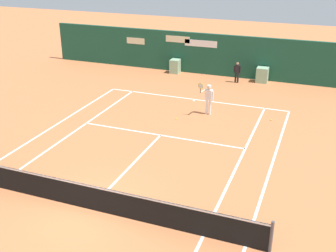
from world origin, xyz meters
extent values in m
plane|color=#C67042|center=(0.00, 0.00, 0.00)|extent=(80.00, 80.00, 0.00)
cube|color=white|center=(0.00, 11.70, 0.00)|extent=(10.60, 0.10, 0.01)
cube|color=white|center=(4.00, 0.00, 0.00)|extent=(0.10, 23.40, 0.01)
cube|color=white|center=(5.30, 0.00, 0.00)|extent=(0.10, 23.40, 0.01)
cube|color=white|center=(0.00, 6.40, 0.00)|extent=(8.00, 0.10, 0.01)
cube|color=white|center=(0.00, 3.20, 0.00)|extent=(0.10, 6.40, 0.01)
cube|color=white|center=(0.00, 11.55, 0.00)|extent=(0.10, 0.24, 0.01)
cylinder|color=#4C4C51|center=(6.00, 0.00, 0.53)|extent=(0.10, 0.10, 1.07)
cube|color=black|center=(0.00, 0.00, 0.47)|extent=(12.00, 0.03, 0.95)
cube|color=white|center=(0.00, 0.00, 0.92)|extent=(12.00, 0.04, 0.06)
cube|color=#194C38|center=(0.00, 17.00, 1.39)|extent=(25.00, 0.24, 2.79)
cube|color=white|center=(-1.28, 16.86, 2.11)|extent=(2.27, 0.02, 0.44)
cube|color=beige|center=(-2.94, 16.86, 2.28)|extent=(1.74, 0.02, 0.44)
cube|color=beige|center=(-6.13, 16.86, 1.92)|extent=(1.39, 0.02, 0.44)
cube|color=#8CB793|center=(-2.96, 16.45, 0.48)|extent=(0.62, 0.70, 0.95)
cube|color=#8CB793|center=(3.05, 16.45, 0.49)|extent=(0.73, 0.70, 0.97)
cylinder|color=white|center=(1.43, 9.76, 0.40)|extent=(0.13, 0.13, 0.80)
cylinder|color=white|center=(1.26, 9.79, 0.40)|extent=(0.13, 0.13, 0.80)
cube|color=white|center=(1.35, 9.78, 1.09)|extent=(0.39, 0.26, 0.56)
sphere|color=beige|center=(1.35, 9.78, 1.48)|extent=(0.22, 0.22, 0.22)
cylinder|color=white|center=(1.35, 9.78, 1.56)|extent=(0.21, 0.21, 0.06)
cylinder|color=white|center=(1.57, 9.74, 1.05)|extent=(0.08, 0.08, 0.54)
cylinder|color=beige|center=(1.08, 9.55, 1.32)|extent=(0.17, 0.55, 0.08)
cylinder|color=black|center=(1.04, 9.28, 1.43)|extent=(0.03, 0.03, 0.22)
torus|color=yellow|center=(1.04, 9.28, 1.68)|extent=(0.30, 0.07, 0.30)
cylinder|color=silver|center=(1.04, 9.28, 1.68)|extent=(0.26, 0.05, 0.26)
cylinder|color=black|center=(1.60, 15.78, 0.34)|extent=(0.11, 0.11, 0.68)
cylinder|color=black|center=(1.45, 15.77, 0.34)|extent=(0.11, 0.11, 0.68)
cube|color=black|center=(1.53, 15.78, 0.92)|extent=(0.32, 0.19, 0.48)
sphere|color=#8C664C|center=(1.53, 15.78, 1.25)|extent=(0.19, 0.19, 0.19)
cylinder|color=black|center=(1.72, 15.79, 0.89)|extent=(0.07, 0.07, 0.46)
cylinder|color=black|center=(1.34, 15.77, 0.89)|extent=(0.07, 0.07, 0.46)
sphere|color=#CCE033|center=(0.02, 8.51, 0.03)|extent=(0.07, 0.07, 0.07)
sphere|color=#CCE033|center=(4.58, 10.09, 0.03)|extent=(0.07, 0.07, 0.07)
camera|label=1|loc=(6.72, -10.05, 8.15)|focal=44.62mm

